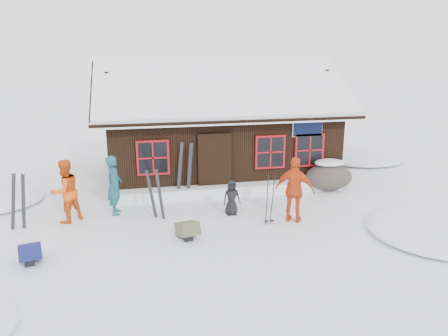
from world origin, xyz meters
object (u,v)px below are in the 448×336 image
Objects in this scene: skier_crouched at (232,198)px; backpack_blue at (31,255)px; backpack_olive at (188,232)px; skier_orange_right at (295,190)px; skier_teal at (114,185)px; boulder at (329,176)px; ski_pair_left at (18,202)px; skier_orange_left at (65,191)px; ski_poles at (270,200)px.

skier_crouched is 5.50m from backpack_blue.
backpack_olive is (3.66, 0.58, 0.00)m from backpack_blue.
backpack_olive is (-3.07, -0.52, -0.76)m from skier_orange_right.
skier_orange_right reaches higher than skier_crouched.
skier_orange_right is (4.91, -1.64, 0.05)m from skier_teal.
ski_pair_left is (-9.57, -1.50, 0.27)m from boulder.
boulder is 9.61m from backpack_blue.
skier_crouched is at bearing 8.18° from backpack_blue.
skier_orange_left is 1.24× the size of ski_poles.
boulder is at bearing -98.24° from skier_orange_right.
backpack_olive is at bearing 108.77° from skier_orange_left.
boulder is 2.58× the size of backpack_blue.
skier_orange_right is 2.93× the size of backpack_blue.
skier_crouched is at bearing -103.50° from skier_teal.
skier_crouched is 2.05m from backpack_olive.
backpack_blue is at bearing 36.94° from skier_orange_left.
skier_orange_left is 4.66m from skier_crouched.
skier_crouched reaches higher than boulder.
boulder is (3.78, 1.62, -0.04)m from skier_crouched.
skier_orange_left reaches higher than boulder.
boulder reaches higher than backpack_blue.
skier_orange_left is 1.72× the size of skier_crouched.
skier_orange_right is at bearing -131.18° from boulder.
ski_pair_left reaches higher than skier_crouched.
skier_teal is at bearing -173.15° from boulder.
backpack_olive is (-1.47, -1.39, -0.35)m from skier_crouched.
skier_teal is 1.68× the size of skier_crouched.
ski_pair_left reaches higher than ski_poles.
ski_pair_left is (-5.79, 0.12, 0.23)m from skier_crouched.
skier_teal is 0.94× the size of skier_orange_right.
backpack_blue is (-5.12, -1.97, -0.35)m from skier_crouched.
boulder is at bearing 16.04° from backpack_olive.
skier_orange_right is at bearing 126.86° from skier_orange_left.
ski_poles is (0.87, -0.89, 0.16)m from skier_crouched.
skier_orange_right is at bearing -33.00° from skier_crouched.
skier_orange_right is 1.14× the size of boulder.
ski_pair_left is at bearing 104.23° from skier_teal.
backpack_blue is (0.67, -2.09, -0.58)m from ski_pair_left.
skier_crouched is 1.25m from ski_poles.
skier_teal reaches higher than ski_poles.
skier_orange_left is 1.12× the size of ski_pair_left.
skier_orange_right is 3.35m from boulder.
ski_pair_left is at bearing 94.82° from backpack_blue.
skier_teal is at bearing 116.73° from backpack_olive.
skier_crouched reaches higher than backpack_blue.
skier_orange_right is 0.77m from ski_poles.
skier_crouched is 1.63× the size of backpack_olive.
skier_teal is at bearing 158.39° from ski_poles.
backpack_olive is at bearing -140.93° from skier_crouched.
ski_poles is at bearing 125.21° from skier_orange_left.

